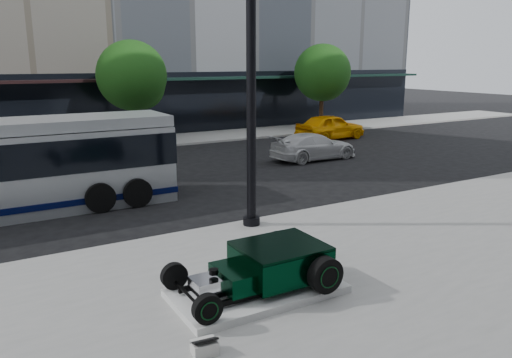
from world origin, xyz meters
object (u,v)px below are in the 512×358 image
yellow_taxi (330,127)px  white_sedan (314,146)px  hot_rod (271,264)px  lamppost (251,81)px

yellow_taxi → white_sedan: bearing=129.4°
white_sedan → hot_rod: bearing=139.2°
white_sedan → yellow_taxi: 6.59m
hot_rod → lamppost: lamppost is taller
lamppost → yellow_taxi: 17.63m
lamppost → white_sedan: 11.28m
lamppost → yellow_taxi: lamppost is taller
lamppost → hot_rod: bearing=-114.3°
hot_rod → white_sedan: (9.48, 11.30, -0.05)m
hot_rod → lamppost: (1.75, 3.87, 3.48)m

